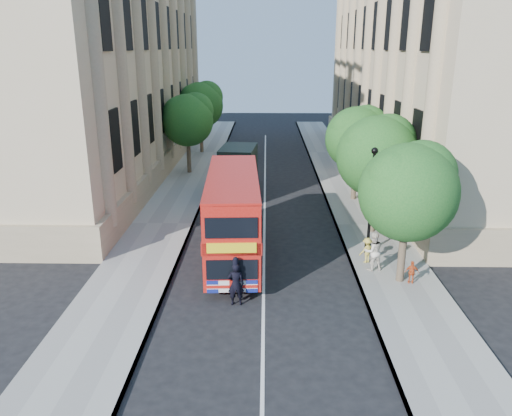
# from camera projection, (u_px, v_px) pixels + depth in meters

# --- Properties ---
(ground) EXTENTS (120.00, 120.00, 0.00)m
(ground) POSITION_uv_depth(u_px,v_px,m) (263.00, 318.00, 18.57)
(ground) COLOR black
(ground) RESTS_ON ground
(pavement_right) EXTENTS (3.50, 80.00, 0.12)m
(pavement_right) POSITION_uv_depth(u_px,v_px,m) (367.00, 226.00, 27.95)
(pavement_right) COLOR gray
(pavement_right) RESTS_ON ground
(pavement_left) EXTENTS (3.50, 80.00, 0.12)m
(pavement_left) POSITION_uv_depth(u_px,v_px,m) (163.00, 224.00, 28.17)
(pavement_left) COLOR gray
(pavement_left) RESTS_ON ground
(building_right) EXTENTS (12.00, 38.00, 18.00)m
(building_right) POSITION_uv_depth(u_px,v_px,m) (445.00, 55.00, 38.35)
(building_right) COLOR tan
(building_right) RESTS_ON ground
(building_left) EXTENTS (12.00, 38.00, 18.00)m
(building_left) POSITION_uv_depth(u_px,v_px,m) (89.00, 55.00, 38.88)
(building_left) COLOR tan
(building_left) RESTS_ON ground
(tree_right_near) EXTENTS (4.00, 4.00, 6.08)m
(tree_right_near) POSITION_uv_depth(u_px,v_px,m) (409.00, 187.00, 20.03)
(tree_right_near) COLOR #473828
(tree_right_near) RESTS_ON ground
(tree_right_mid) EXTENTS (4.20, 4.20, 6.37)m
(tree_right_mid) POSITION_uv_depth(u_px,v_px,m) (378.00, 152.00, 25.68)
(tree_right_mid) COLOR #473828
(tree_right_mid) RESTS_ON ground
(tree_right_far) EXTENTS (4.00, 4.00, 6.15)m
(tree_right_far) POSITION_uv_depth(u_px,v_px,m) (358.00, 135.00, 31.42)
(tree_right_far) COLOR #473828
(tree_right_far) RESTS_ON ground
(tree_left_far) EXTENTS (4.00, 4.00, 6.30)m
(tree_left_far) POSITION_uv_depth(u_px,v_px,m) (188.00, 117.00, 38.26)
(tree_left_far) COLOR #473828
(tree_left_far) RESTS_ON ground
(tree_left_back) EXTENTS (4.20, 4.20, 6.65)m
(tree_left_back) POSITION_uv_depth(u_px,v_px,m) (201.00, 103.00, 45.79)
(tree_left_back) COLOR #473828
(tree_left_back) RESTS_ON ground
(lamp_post) EXTENTS (0.32, 0.32, 5.16)m
(lamp_post) POSITION_uv_depth(u_px,v_px,m) (371.00, 206.00, 23.41)
(lamp_post) COLOR black
(lamp_post) RESTS_ON pavement_right
(double_decker_bus) EXTENTS (2.74, 8.75, 3.99)m
(double_decker_bus) POSITION_uv_depth(u_px,v_px,m) (233.00, 214.00, 23.14)
(double_decker_bus) COLOR #AF130C
(double_decker_bus) RESTS_ON ground
(box_van) EXTENTS (2.75, 5.70, 3.15)m
(box_van) POSITION_uv_depth(u_px,v_px,m) (237.00, 173.00, 33.43)
(box_van) COLOR black
(box_van) RESTS_ON ground
(police_constable) EXTENTS (0.67, 0.47, 1.75)m
(police_constable) POSITION_uv_depth(u_px,v_px,m) (236.00, 284.00, 19.27)
(police_constable) COLOR black
(police_constable) RESTS_ON ground
(woman_pedestrian) EXTENTS (0.99, 0.85, 1.77)m
(woman_pedestrian) POSITION_uv_depth(u_px,v_px,m) (373.00, 251.00, 22.04)
(woman_pedestrian) COLOR silver
(woman_pedestrian) RESTS_ON pavement_right
(child_a) EXTENTS (0.61, 0.31, 1.00)m
(child_a) POSITION_uv_depth(u_px,v_px,m) (412.00, 272.00, 20.87)
(child_a) COLOR #CD5224
(child_a) RESTS_ON pavement_right
(child_b) EXTENTS (0.88, 0.73, 1.19)m
(child_b) POSITION_uv_depth(u_px,v_px,m) (367.00, 250.00, 22.89)
(child_b) COLOR gold
(child_b) RESTS_ON pavement_right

